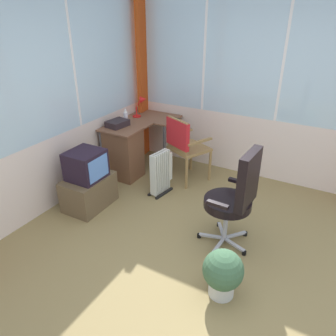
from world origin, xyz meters
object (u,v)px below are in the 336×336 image
at_px(tv_remote, 175,118).
at_px(paper_tray, 117,123).
at_px(tv_on_stand, 88,183).
at_px(desk_lamp, 142,103).
at_px(wooden_armchair, 183,142).
at_px(office_chair, 237,194).
at_px(potted_plant, 223,272).
at_px(spray_bottle, 126,116).
at_px(desk, 125,150).
at_px(space_heater, 162,172).

xyz_separation_m(tv_remote, paper_tray, (-0.71, 0.57, 0.03)).
relative_size(paper_tray, tv_on_stand, 0.39).
bearing_deg(desk_lamp, tv_on_stand, -173.67).
xyz_separation_m(wooden_armchair, tv_on_stand, (-1.19, 0.74, -0.28)).
bearing_deg(office_chair, desk_lamp, 56.28).
relative_size(wooden_armchair, potted_plant, 2.07).
relative_size(spray_bottle, tv_on_stand, 0.28).
distance_m(desk, tv_on_stand, 0.95).
height_order(desk_lamp, spray_bottle, desk_lamp).
xyz_separation_m(desk_lamp, space_heater, (-0.78, -0.81, -0.67)).
bearing_deg(tv_on_stand, potted_plant, -104.83).
bearing_deg(desk, office_chair, -111.36).
bearing_deg(tv_remote, spray_bottle, 146.49).
distance_m(tv_remote, potted_plant, 2.79).
relative_size(tv_remote, wooden_armchair, 0.15).
xyz_separation_m(desk, space_heater, (-0.19, -0.74, -0.10)).
bearing_deg(spray_bottle, space_heater, -114.00).
relative_size(space_heater, potted_plant, 1.31).
bearing_deg(space_heater, tv_remote, 17.01).
height_order(office_chair, tv_on_stand, office_chair).
xyz_separation_m(desk, paper_tray, (-0.00, 0.10, 0.40)).
distance_m(tv_remote, space_heater, 1.04).
bearing_deg(desk_lamp, paper_tray, 176.65).
height_order(desk, desk_lamp, desk_lamp).
bearing_deg(desk, paper_tray, 92.08).
distance_m(tv_remote, office_chair, 2.11).
relative_size(desk_lamp, office_chair, 0.29).
xyz_separation_m(desk, spray_bottle, (0.18, 0.09, 0.46)).
relative_size(tv_remote, office_chair, 0.13).
bearing_deg(wooden_armchair, space_heater, 167.76).
bearing_deg(space_heater, potted_plant, -133.00).
bearing_deg(tv_remote, wooden_armchair, -127.33).
relative_size(spray_bottle, wooden_armchair, 0.22).
distance_m(spray_bottle, potted_plant, 2.83).
bearing_deg(tv_on_stand, space_heater, -40.41).
bearing_deg(spray_bottle, tv_on_stand, -170.44).
xyz_separation_m(paper_tray, wooden_armchair, (0.26, -0.94, -0.19)).
relative_size(desk, tv_remote, 8.11).
height_order(desk_lamp, wooden_armchair, desk_lamp).
xyz_separation_m(tv_on_stand, space_heater, (0.75, -0.64, -0.03)).
xyz_separation_m(paper_tray, office_chair, (-0.77, -2.08, -0.17)).
xyz_separation_m(spray_bottle, wooden_armchair, (0.07, -0.93, -0.25)).
bearing_deg(desk, tv_on_stand, -173.83).
relative_size(paper_tray, wooden_armchair, 0.31).
xyz_separation_m(desk_lamp, tv_remote, (0.11, -0.54, -0.20)).
xyz_separation_m(desk, desk_lamp, (0.59, 0.07, 0.57)).
distance_m(office_chair, space_heater, 1.41).
distance_m(desk_lamp, potted_plant, 3.10).
bearing_deg(tv_on_stand, wooden_armchair, -31.70).
bearing_deg(desk_lamp, office_chair, -123.72).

